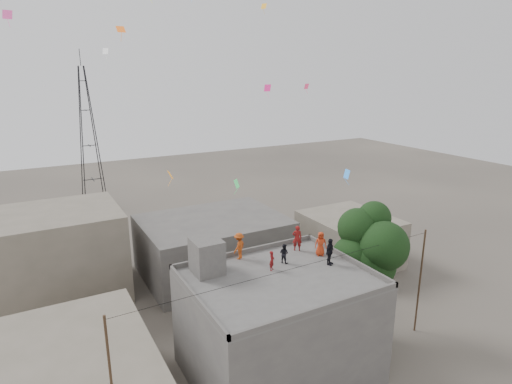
{
  "coord_description": "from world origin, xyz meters",
  "views": [
    {
      "loc": [
        -11.56,
        -18.35,
        17.13
      ],
      "look_at": [
        -0.11,
        2.42,
        10.52
      ],
      "focal_mm": 30.0,
      "sensor_mm": 36.0,
      "label": 1
    }
  ],
  "objects_px": {
    "stair_head_box": "(207,256)",
    "tree": "(370,249)",
    "person_dark_adult": "(330,252)",
    "person_red_adult": "(297,238)",
    "transmission_tower": "(88,138)"
  },
  "relations": [
    {
      "from": "person_red_adult",
      "to": "person_dark_adult",
      "type": "height_order",
      "value": "person_red_adult"
    },
    {
      "from": "stair_head_box",
      "to": "tree",
      "type": "xyz_separation_m",
      "value": [
        10.57,
        -2.0,
        -1.0
      ]
    },
    {
      "from": "stair_head_box",
      "to": "person_dark_adult",
      "type": "xyz_separation_m",
      "value": [
        6.78,
        -2.55,
        -0.18
      ]
    },
    {
      "from": "stair_head_box",
      "to": "tree",
      "type": "distance_m",
      "value": 10.8
    },
    {
      "from": "person_red_adult",
      "to": "tree",
      "type": "bearing_deg",
      "value": -175.92
    },
    {
      "from": "stair_head_box",
      "to": "person_red_adult",
      "type": "distance_m",
      "value": 6.29
    },
    {
      "from": "tree",
      "to": "person_dark_adult",
      "type": "bearing_deg",
      "value": -171.78
    },
    {
      "from": "transmission_tower",
      "to": "person_red_adult",
      "type": "distance_m",
      "value": 37.97
    },
    {
      "from": "stair_head_box",
      "to": "transmission_tower",
      "type": "xyz_separation_m",
      "value": [
        -0.8,
        37.4,
        1.97
      ]
    },
    {
      "from": "person_red_adult",
      "to": "transmission_tower",
      "type": "bearing_deg",
      "value": -48.34
    },
    {
      "from": "tree",
      "to": "transmission_tower",
      "type": "bearing_deg",
      "value": 106.09
    },
    {
      "from": "transmission_tower",
      "to": "person_red_adult",
      "type": "height_order",
      "value": "transmission_tower"
    },
    {
      "from": "transmission_tower",
      "to": "person_red_adult",
      "type": "bearing_deg",
      "value": -79.23
    },
    {
      "from": "person_red_adult",
      "to": "person_dark_adult",
      "type": "bearing_deg",
      "value": 131.18
    },
    {
      "from": "transmission_tower",
      "to": "person_dark_adult",
      "type": "bearing_deg",
      "value": -79.26
    }
  ]
}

